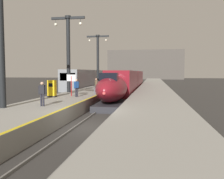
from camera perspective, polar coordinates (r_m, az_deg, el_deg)
The scene contains 20 objects.
ground_plane at distance 15.16m, azimuth -5.61°, elevation -8.89°, with size 260.00×260.00×0.00m, color #33302D.
platform_left at distance 39.90m, azimuth -1.85°, elevation -0.04°, with size 4.80×110.00×1.05m, color gray.
platform_right at distance 39.10m, azimuth 9.86°, elevation -0.18°, with size 4.80×110.00×1.05m, color gray.
platform_left_safety_stripe at distance 39.48m, azimuth 1.39°, elevation 0.69°, with size 0.20×107.80×0.01m, color yellow.
rail_main_left at distance 42.14m, azimuth 3.30°, elevation -0.46°, with size 0.08×110.00×0.12m, color slate.
rail_main_right at distance 42.00m, azimuth 5.34°, elevation -0.48°, with size 0.08×110.00×0.12m, color slate.
rail_secondary_left at distance 43.78m, azimuth -7.29°, elevation -0.31°, with size 0.08×110.00×0.12m, color slate.
rail_secondary_right at distance 43.37m, azimuth -5.40°, elevation -0.34°, with size 0.08×110.00×0.12m, color slate.
highspeed_train_main at distance 38.29m, azimuth 3.82°, elevation 1.87°, with size 2.92×39.02×3.60m.
regional_train_adjacent at distance 52.31m, azimuth -3.60°, elevation 2.70°, with size 2.85×36.60×3.80m.
station_column_near at distance 17.79m, azimuth -24.75°, elevation 15.05°, with size 4.00×0.68×9.59m.
station_column_mid at distance 29.05m, azimuth -10.27°, elevation 9.97°, with size 4.00×0.68×8.86m.
station_column_far at distance 43.65m, azimuth -3.36°, elevation 8.11°, with size 4.00×0.68×8.96m.
passenger_near_edge at distance 26.81m, azimuth -3.73°, elevation 1.18°, with size 0.39×0.50×1.69m.
passenger_mid_platform at distance 23.33m, azimuth -8.38°, elevation 0.71°, with size 0.40×0.47×1.69m.
passenger_far_waiting at distance 17.40m, azimuth -16.14°, elevation -0.55°, with size 0.57×0.22×1.69m.
rolling_suitcase at distance 26.84m, azimuth -3.84°, elevation -0.28°, with size 0.40×0.22×0.98m.
ticket_machine_yellow at distance 23.60m, azimuth -13.98°, elevation 0.06°, with size 0.76×0.62×1.60m.
departure_info_board at distance 24.00m, azimuth -9.58°, elevation 2.02°, with size 0.90×0.10×2.12m.
terminus_back_wall at distance 116.37m, azimuth 7.80°, elevation 5.84°, with size 36.00×2.00×14.00m, color #4C4742.
Camera 1 is at (3.92, -14.24, 3.40)m, focal length 38.76 mm.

